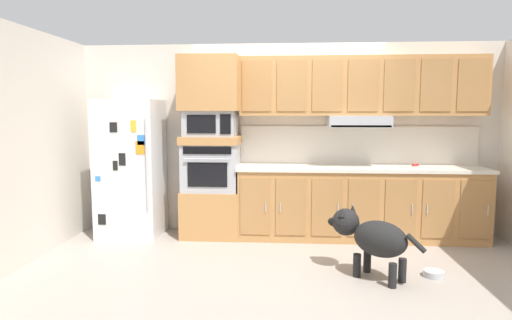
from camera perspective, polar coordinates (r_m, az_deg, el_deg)
ground_plane at (r=5.06m, az=3.99°, el=-12.26°), size 9.60×9.60×0.00m
back_kitchen_wall at (r=5.92m, az=4.11°, el=2.81°), size 6.20×0.12×2.50m
side_panel_left at (r=5.56m, az=-26.13°, el=1.96°), size 0.12×7.10×2.50m
refrigerator at (r=5.88m, az=-15.95°, el=-1.06°), size 0.76×0.73×1.76m
oven_base_cabinet at (r=5.78m, az=-5.75°, el=-6.82°), size 0.74×0.62×0.60m
built_in_oven at (r=5.67m, az=-5.82°, el=-0.91°), size 0.70×0.62×0.60m
appliance_mid_shelf at (r=5.64m, az=-5.85°, el=2.62°), size 0.74×0.62×0.10m
microwave at (r=5.63m, az=-5.88°, el=4.75°), size 0.64×0.54×0.32m
appliance_upper_cabinet at (r=5.64m, az=-5.93°, el=9.84°), size 0.74×0.62×0.68m
lower_cabinet_run at (r=5.74m, az=13.35°, el=-5.62°), size 3.06×0.63×0.88m
countertop_slab at (r=5.67m, az=13.46°, el=-1.06°), size 3.10×0.64×0.04m
backsplash_panel at (r=5.92m, az=13.07°, el=1.89°), size 3.10×0.02×0.50m
upper_cabinet_with_hood at (r=5.75m, az=13.50°, el=9.06°), size 3.06×0.48×0.88m
screwdriver at (r=5.94m, az=20.14°, el=-0.61°), size 0.16×0.17×0.03m
dog at (r=4.45m, az=14.79°, el=-9.55°), size 0.85×0.75×0.66m
dog_food_bowl at (r=4.76m, az=22.17°, el=-13.53°), size 0.20×0.20×0.06m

